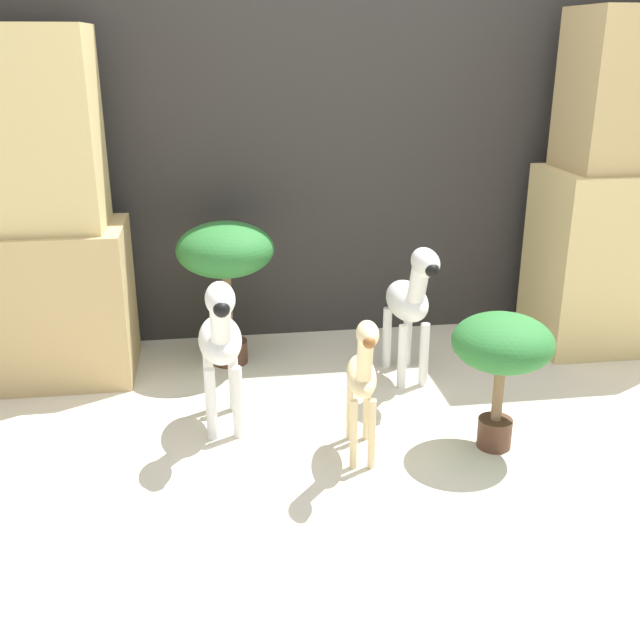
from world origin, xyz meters
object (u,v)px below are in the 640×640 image
object	(u,v)px
potted_palm_back	(502,349)
potted_palm_front	(225,256)
zebra_left	(221,338)
giraffe_figurine	(363,374)
zebra_right	(411,299)

from	to	relation	value
potted_palm_back	potted_palm_front	bearing A→B (deg)	135.56
potted_palm_front	potted_palm_back	xyz separation A→B (m)	(0.94, -0.92, -0.12)
zebra_left	potted_palm_front	xyz separation A→B (m)	(0.04, 0.65, 0.13)
giraffe_figurine	potted_palm_back	xyz separation A→B (m)	(0.51, 0.02, 0.06)
zebra_right	potted_palm_back	size ratio (longest dim) A/B	1.25
giraffe_figurine	zebra_left	bearing A→B (deg)	148.42
zebra_right	giraffe_figurine	xyz separation A→B (m)	(-0.34, -0.63, -0.04)
zebra_right	giraffe_figurine	distance (m)	0.71
zebra_right	potted_palm_back	bearing A→B (deg)	-74.48
zebra_right	zebra_left	distance (m)	0.88
giraffe_figurine	potted_palm_front	bearing A→B (deg)	114.86
giraffe_figurine	potted_palm_back	world-z (taller)	giraffe_figurine
zebra_right	potted_palm_front	bearing A→B (deg)	158.03
zebra_left	giraffe_figurine	size ratio (longest dim) A/B	1.10
giraffe_figurine	potted_palm_back	size ratio (longest dim) A/B	1.13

